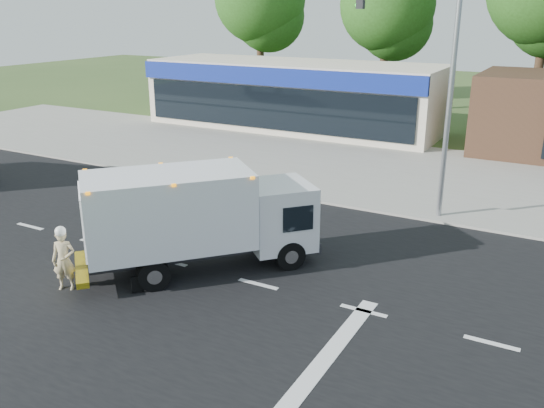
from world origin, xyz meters
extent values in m
plane|color=#385123|center=(0.00, 0.00, 0.00)|extent=(120.00, 120.00, 0.00)
cube|color=black|center=(0.00, 0.00, 0.00)|extent=(60.00, 14.00, 0.02)
cube|color=gray|center=(0.00, 8.20, 0.06)|extent=(60.00, 2.40, 0.12)
cube|color=gray|center=(0.00, 14.00, 0.01)|extent=(60.00, 9.00, 0.02)
cube|color=silver|center=(-9.00, 0.00, 0.02)|extent=(1.20, 0.15, 0.01)
cube|color=silver|center=(-6.00, 0.00, 0.02)|extent=(1.20, 0.15, 0.01)
cube|color=silver|center=(-3.00, 0.00, 0.02)|extent=(1.20, 0.15, 0.01)
cube|color=silver|center=(0.00, 0.00, 0.02)|extent=(1.20, 0.15, 0.01)
cube|color=silver|center=(3.00, 0.00, 0.02)|extent=(1.20, 0.15, 0.01)
cube|color=silver|center=(6.00, 0.00, 0.02)|extent=(1.20, 0.15, 0.01)
cube|color=silver|center=(3.00, -3.00, 0.02)|extent=(0.40, 7.00, 0.01)
cube|color=black|center=(-2.48, -0.53, 0.62)|extent=(3.66, 3.90, 0.31)
cube|color=silver|center=(-0.35, 1.81, 1.38)|extent=(2.62, 2.61, 1.87)
cube|color=black|center=(0.22, 2.44, 1.56)|extent=(1.34, 1.24, 0.80)
cube|color=white|center=(-2.48, -0.53, 1.87)|extent=(4.58, 4.74, 2.10)
cube|color=silver|center=(-3.99, -2.19, 1.83)|extent=(1.36, 1.24, 1.69)
cube|color=yellow|center=(-4.10, -2.31, 0.49)|extent=(1.79, 1.67, 0.16)
cube|color=orange|center=(-2.48, -0.53, 2.90)|extent=(4.49, 4.63, 0.07)
cylinder|color=black|center=(-0.94, 2.42, 0.43)|extent=(0.77, 0.81, 0.86)
cylinder|color=black|center=(0.31, 1.28, 0.43)|extent=(0.77, 0.81, 0.86)
cylinder|color=black|center=(-3.56, -0.39, 0.43)|extent=(0.77, 0.81, 0.86)
cylinder|color=black|center=(-2.24, -1.59, 0.43)|extent=(0.77, 0.81, 0.86)
imported|color=tan|center=(-4.32, -2.66, 0.84)|extent=(0.73, 0.65, 1.67)
sphere|color=white|center=(-4.32, -2.66, 1.64)|extent=(0.28, 0.28, 0.28)
cube|color=beige|center=(-9.00, 20.00, 2.00)|extent=(18.00, 6.00, 4.00)
cube|color=navy|center=(-9.00, 16.95, 3.40)|extent=(18.00, 0.30, 1.00)
cube|color=black|center=(-9.00, 16.95, 1.60)|extent=(17.00, 0.12, 2.40)
cylinder|color=gray|center=(3.00, 7.60, 4.00)|extent=(0.18, 0.18, 8.00)
cylinder|color=#332114|center=(-16.00, 28.00, 3.67)|extent=(0.56, 0.56, 7.35)
sphere|color=#234914|center=(-15.50, 28.50, 6.51)|extent=(5.46, 5.46, 5.46)
cylinder|color=#332114|center=(-6.00, 28.00, 3.43)|extent=(0.56, 0.56, 6.86)
sphere|color=#234914|center=(-6.00, 28.00, 7.35)|extent=(6.47, 6.47, 6.47)
sphere|color=#234914|center=(-5.50, 28.50, 6.08)|extent=(5.10, 5.10, 5.10)
cylinder|color=#332114|center=(4.00, 28.00, 3.92)|extent=(0.56, 0.56, 7.84)
camera|label=1|loc=(7.06, -12.08, 7.07)|focal=38.00mm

